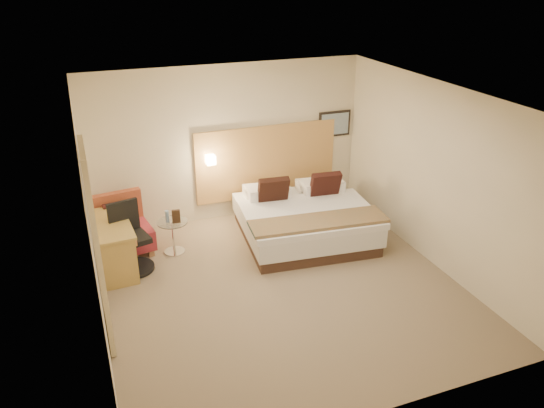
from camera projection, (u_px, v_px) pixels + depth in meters
name	position (u px, v px, depth m)	size (l,w,h in m)	color
floor	(281.00, 287.00, 7.51)	(4.80, 5.00, 0.02)	#776650
ceiling	(282.00, 96.00, 6.38)	(4.80, 5.00, 0.02)	white
wall_back	(228.00, 143.00, 9.08)	(4.80, 0.02, 2.70)	beige
wall_front	(384.00, 305.00, 4.81)	(4.80, 0.02, 2.70)	beige
wall_left	(89.00, 229.00, 6.17)	(0.02, 5.00, 2.70)	beige
wall_right	(435.00, 175.00, 7.72)	(0.02, 5.00, 2.70)	beige
headboard_panel	(267.00, 161.00, 9.43)	(2.60, 0.04, 1.30)	#BD8A49
art_frame	(334.00, 124.00, 9.64)	(0.62, 0.03, 0.47)	black
art_canvas	(335.00, 124.00, 9.62)	(0.54, 0.01, 0.39)	#738B9F
lamp_arm	(210.00, 159.00, 8.97)	(0.02, 0.02, 0.12)	silver
lamp_shade	(211.00, 160.00, 8.92)	(0.15, 0.15, 0.15)	beige
curtain	(97.00, 248.00, 6.02)	(0.06, 0.90, 2.42)	beige
bottle_a	(167.00, 216.00, 8.12)	(0.06, 0.06, 0.19)	#809FC5
menu_folder	(176.00, 216.00, 8.10)	(0.12, 0.05, 0.21)	#362316
bed	(304.00, 219.00, 8.73)	(2.24, 2.20, 1.01)	#3C271E
lounge_chair	(121.00, 230.00, 8.28)	(0.96, 0.87, 0.91)	#9C7E49
side_table	(173.00, 235.00, 8.27)	(0.54, 0.54, 0.53)	silver
desk	(113.00, 233.00, 7.71)	(0.62, 1.24, 0.76)	#AC8C43
desk_chair	(130.00, 243.00, 7.76)	(0.71, 0.71, 1.03)	black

